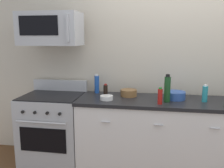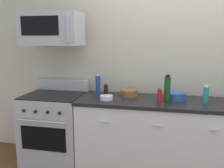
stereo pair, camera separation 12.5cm
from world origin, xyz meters
name	(u,v)px [view 2 (the right image)]	position (x,y,z in m)	size (l,w,h in m)	color
back_wall	(184,61)	(0.00, 0.41, 1.35)	(5.59, 0.10, 2.70)	beige
counter_unit	(182,139)	(0.00, 0.00, 0.46)	(2.50, 0.66, 0.92)	white
range_oven	(55,128)	(-1.63, 0.00, 0.47)	(0.76, 0.69, 1.07)	#B7BABF
microwave	(52,29)	(-1.63, 0.05, 1.75)	(0.74, 0.44, 0.40)	#B7BABF
bottle_hot_sauce_red	(159,97)	(-0.28, -0.19, 1.01)	(0.05, 0.05, 0.19)	#B21914
bottle_wine_green	(167,89)	(-0.20, -0.08, 1.07)	(0.07, 0.07, 0.32)	#19471E
bottle_soda_blue	(98,84)	(-1.09, 0.23, 1.04)	(0.06, 0.06, 0.25)	#1E4CA5
bottle_soy_sauce_dark	(106,91)	(-0.93, 0.02, 1.00)	(0.05, 0.05, 0.17)	black
bottle_dish_soap	(206,95)	(0.23, -0.01, 1.02)	(0.06, 0.06, 0.20)	teal
bowl_white_ceramic	(106,98)	(-0.90, -0.11, 0.95)	(0.15, 0.15, 0.05)	white
bowl_wooden_salad	(129,93)	(-0.66, 0.12, 0.96)	(0.20, 0.20, 0.08)	brown
bowl_blue_mixing	(176,96)	(-0.09, 0.07, 0.97)	(0.24, 0.24, 0.09)	#2D519E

